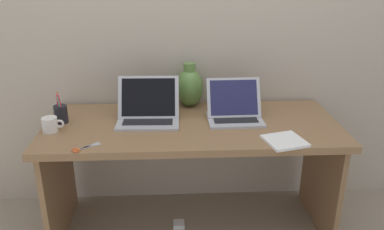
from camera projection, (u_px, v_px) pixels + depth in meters
name	position (u px, v px, depth m)	size (l,w,h in m)	color
ground_plane	(192.00, 226.00, 2.51)	(6.00, 6.00, 0.00)	gray
back_wall	(189.00, 25.00, 2.43)	(4.40, 0.04, 2.40)	#BCAD99
desk	(192.00, 145.00, 2.30)	(1.67, 0.69, 0.71)	olive
laptop_left	(148.00, 110.00, 2.27)	(0.36, 0.27, 0.24)	#B2B2B7
laptop_right	(234.00, 109.00, 2.29)	(0.32, 0.25, 0.22)	#B2B2B7
green_vase	(190.00, 87.00, 2.47)	(0.17, 0.17, 0.28)	#5B843D
notebook_stack	(285.00, 141.00, 2.02)	(0.19, 0.19, 0.01)	white
coffee_mug	(50.00, 125.00, 2.13)	(0.12, 0.08, 0.08)	white
pen_cup	(61.00, 114.00, 2.24)	(0.07, 0.07, 0.18)	black
scissors	(81.00, 149.00, 1.94)	(0.13, 0.11, 0.01)	#B7B7BC
power_brick	(179.00, 224.00, 2.50)	(0.07, 0.07, 0.03)	white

